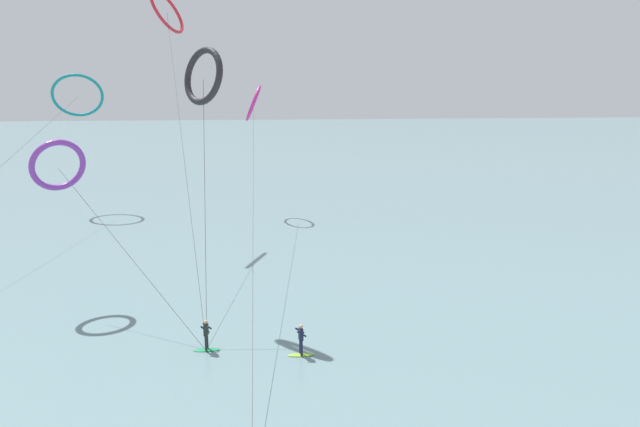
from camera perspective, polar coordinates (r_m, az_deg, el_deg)
The scene contains 8 objects.
sea_water at distance 112.28m, azimuth -4.25°, elevation 5.63°, with size 400.00×200.00×0.08m, color slate.
surfer_lime at distance 31.02m, azimuth -1.85°, elevation -12.23°, with size 1.40×0.62×1.70m.
surfer_emerald at distance 32.08m, azimuth -10.87°, elevation -11.59°, with size 1.40×0.62×1.70m.
kite_teal at distance 68.66m, azimuth -22.28°, elevation 10.43°, with size 5.74×51.67×14.59m.
kite_violet at distance 39.59m, azimuth -23.87°, elevation 4.24°, with size 11.07×9.59×10.48m.
kite_magenta at distance 62.31m, azimuth -6.41°, elevation 10.46°, with size 1.90×47.51×13.41m.
kite_charcoal at distance 35.68m, azimuth -11.17°, elevation 12.80°, with size 3.07×8.08×15.81m.
kite_crimson at distance 55.14m, azimuth -14.50°, elevation 18.25°, with size 6.54×27.58×21.51m.
Camera 1 is at (-2.58, -6.40, 13.93)m, focal length 33.31 mm.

